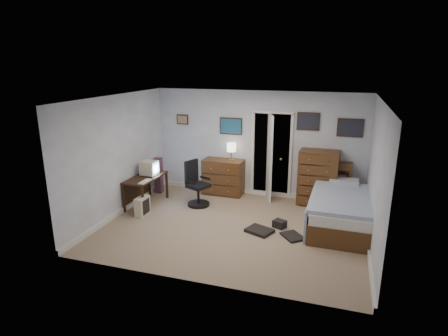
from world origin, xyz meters
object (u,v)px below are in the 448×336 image
at_px(low_dresser, 223,177).
at_px(tall_dresser, 318,178).
at_px(office_chair, 196,188).
at_px(computer_desk, 143,183).
at_px(bed, 340,210).

distance_m(low_dresser, tall_dresser, 2.24).
xyz_separation_m(office_chair, low_dresser, (0.35, 0.89, 0.04)).
relative_size(computer_desk, low_dresser, 1.21).
height_order(computer_desk, bed, bed).
xyz_separation_m(tall_dresser, bed, (0.52, -1.04, -0.29)).
bearing_deg(office_chair, tall_dresser, 42.22).
relative_size(computer_desk, bed, 0.53).
height_order(low_dresser, tall_dresser, tall_dresser).
distance_m(low_dresser, bed, 2.96).
distance_m(office_chair, tall_dresser, 2.74).
height_order(office_chair, tall_dresser, tall_dresser).
distance_m(computer_desk, tall_dresser, 3.93).
bearing_deg(bed, tall_dresser, 117.85).
xyz_separation_m(computer_desk, tall_dresser, (3.74, 1.20, 0.11)).
relative_size(computer_desk, office_chair, 1.14).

